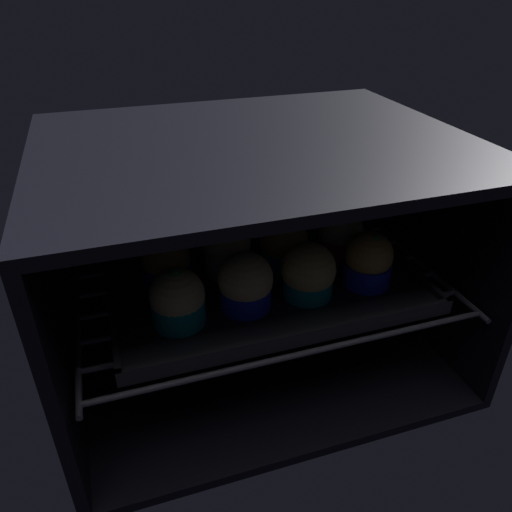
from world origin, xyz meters
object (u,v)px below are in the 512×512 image
(muffin_row0_col0, at_px, (178,299))
(muffin_row0_col1, at_px, (245,283))
(muffin_row1_col3, at_px, (340,235))
(muffin_row2_col3, at_px, (312,209))
(muffin_row1_col1, at_px, (227,249))
(muffin_row1_col2, at_px, (283,244))
(muffin_row0_col2, at_px, (308,273))
(muffin_row2_col1, at_px, (210,225))
(muffin_row1_col0, at_px, (166,263))
(muffin_row0_col3, at_px, (368,260))
(baking_tray, at_px, (256,270))
(muffin_row2_col0, at_px, (154,232))
(muffin_row2_col2, at_px, (265,218))

(muffin_row0_col0, height_order, muffin_row0_col1, same)
(muffin_row1_col3, bearing_deg, muffin_row2_col3, 93.68)
(muffin_row1_col1, relative_size, muffin_row1_col2, 1.06)
(muffin_row0_col2, xyz_separation_m, muffin_row1_col3, (0.09, 0.09, -0.00))
(muffin_row0_col2, height_order, muffin_row2_col1, muffin_row0_col2)
(muffin_row0_col1, height_order, muffin_row0_col2, muffin_row0_col1)
(muffin_row1_col2, height_order, muffin_row2_col1, muffin_row1_col2)
(muffin_row1_col3, relative_size, muffin_row2_col3, 0.95)
(muffin_row0_col1, distance_m, muffin_row1_col0, 0.13)
(muffin_row1_col1, height_order, muffin_row2_col1, muffin_row1_col1)
(muffin_row0_col2, height_order, muffin_row1_col0, muffin_row0_col2)
(muffin_row0_col1, xyz_separation_m, muffin_row1_col3, (0.19, 0.09, -0.00))
(muffin_row0_col3, relative_size, muffin_row1_col2, 1.05)
(baking_tray, height_order, muffin_row0_col1, muffin_row0_col1)
(muffin_row1_col3, height_order, muffin_row2_col3, muffin_row2_col3)
(muffin_row0_col3, relative_size, muffin_row2_col3, 1.01)
(baking_tray, bearing_deg, muffin_row0_col3, -32.48)
(muffin_row1_col1, bearing_deg, muffin_row2_col3, 27.10)
(muffin_row0_col0, bearing_deg, muffin_row0_col3, 1.13)
(muffin_row0_col1, xyz_separation_m, muffin_row1_col1, (-0.00, 0.09, 0.00))
(muffin_row2_col0, xyz_separation_m, muffin_row2_col2, (0.19, -0.00, -0.00))
(muffin_row0_col1, xyz_separation_m, muffin_row2_col2, (0.09, 0.18, -0.00))
(muffin_row1_col3, bearing_deg, muffin_row1_col0, 179.56)
(muffin_row1_col0, distance_m, muffin_row1_col1, 0.09)
(muffin_row2_col3, bearing_deg, muffin_row0_col3, -87.87)
(muffin_row0_col1, xyz_separation_m, muffin_row2_col3, (0.18, 0.19, 0.00))
(muffin_row1_col1, relative_size, muffin_row2_col1, 1.09)
(muffin_row1_col3, relative_size, muffin_row2_col1, 1.01)
(muffin_row1_col1, height_order, muffin_row2_col0, same)
(muffin_row0_col2, bearing_deg, muffin_row1_col1, 134.36)
(baking_tray, bearing_deg, muffin_row0_col2, -62.31)
(muffin_row2_col2, bearing_deg, muffin_row2_col0, 179.08)
(muffin_row2_col0, bearing_deg, muffin_row0_col1, -62.54)
(muffin_row0_col2, bearing_deg, baking_tray, 117.69)
(muffin_row2_col3, bearing_deg, muffin_row0_col1, -133.93)
(baking_tray, relative_size, muffin_row1_col2, 5.65)
(muffin_row0_col1, bearing_deg, muffin_row0_col0, -176.68)
(muffin_row0_col1, distance_m, muffin_row2_col1, 0.19)
(muffin_row1_col2, relative_size, muffin_row2_col0, 0.95)
(muffin_row0_col3, relative_size, muffin_row2_col0, 1.00)
(muffin_row1_col3, bearing_deg, muffin_row0_col3, -89.59)
(muffin_row0_col2, relative_size, muffin_row2_col0, 0.96)
(muffin_row1_col2, bearing_deg, muffin_row0_col3, -42.34)
(baking_tray, distance_m, muffin_row2_col3, 0.17)
(muffin_row0_col0, relative_size, muffin_row1_col0, 1.07)
(muffin_row2_col1, height_order, muffin_row2_col3, muffin_row2_col3)
(muffin_row0_col0, relative_size, muffin_row0_col2, 1.02)
(muffin_row2_col1, bearing_deg, muffin_row2_col2, -2.50)
(muffin_row0_col0, relative_size, muffin_row2_col2, 1.04)
(baking_tray, height_order, muffin_row0_col3, muffin_row0_col3)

